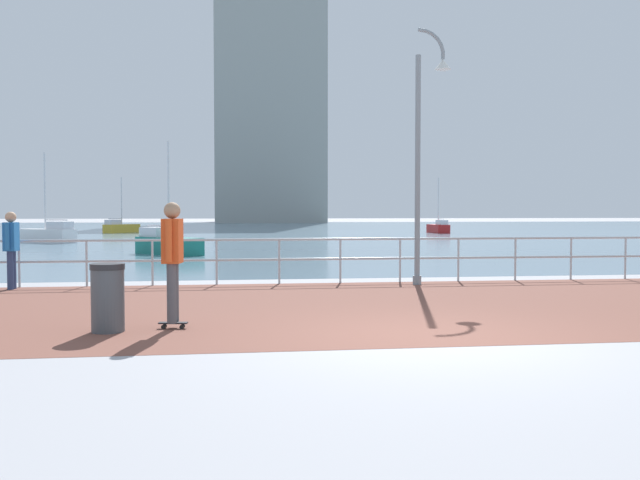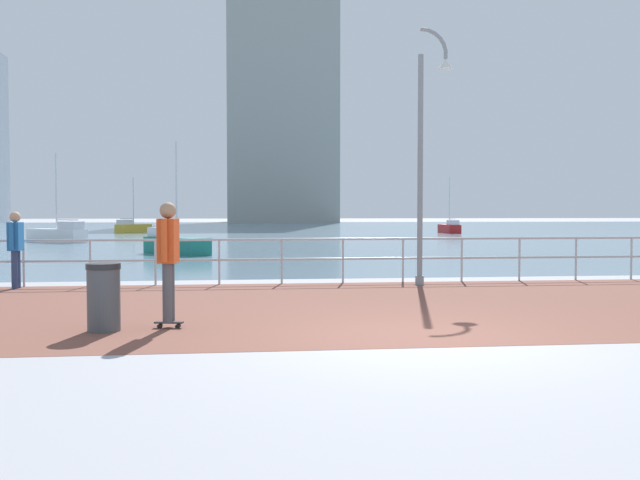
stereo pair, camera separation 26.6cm
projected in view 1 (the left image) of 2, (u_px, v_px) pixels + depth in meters
The scene contains 13 objects.
ground at pixel (263, 235), 48.62m from camera, with size 220.00×220.00×0.00m, color #9E9EA3.
brick_paving at pixel (376, 305), 12.10m from camera, with size 28.00×7.60×0.01m, color brown.
harbor_water at pixel (256, 230), 60.41m from camera, with size 180.00×88.00×0.00m, color slate.
waterfront_railing at pixel (340, 252), 15.83m from camera, with size 25.25×0.06×1.03m.
lamppost at pixel (425, 144), 15.36m from camera, with size 0.82×0.36×5.68m.
skateboarder at pixel (172, 253), 9.63m from camera, with size 0.41×0.56×1.76m.
bystander at pixel (11, 244), 14.52m from camera, with size 0.25×0.55×1.63m.
trash_bin at pixel (108, 298), 9.38m from camera, with size 0.46×0.46×0.93m.
sailboat_blue at pixel (47, 234), 36.01m from camera, with size 3.37×2.64×4.68m.
sailboat_navy at pixel (439, 228), 52.35m from camera, with size 0.94×2.99×4.19m.
sailboat_white at pixel (167, 244), 26.25m from camera, with size 2.71×2.92×4.28m.
sailboat_gray at pixel (121, 228), 52.71m from camera, with size 2.54×2.98×4.23m.
tower_slate at pixel (268, 87), 102.97m from camera, with size 15.66×15.75×41.77m.
Camera 1 is at (-2.60, -8.69, 1.64)m, focal length 38.94 mm.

